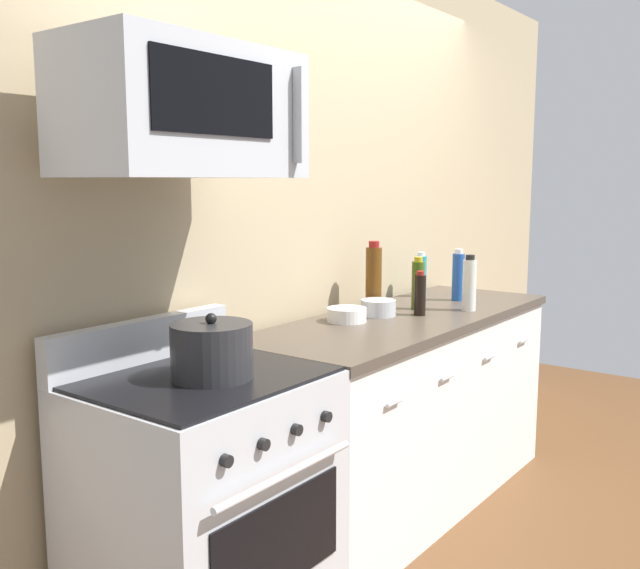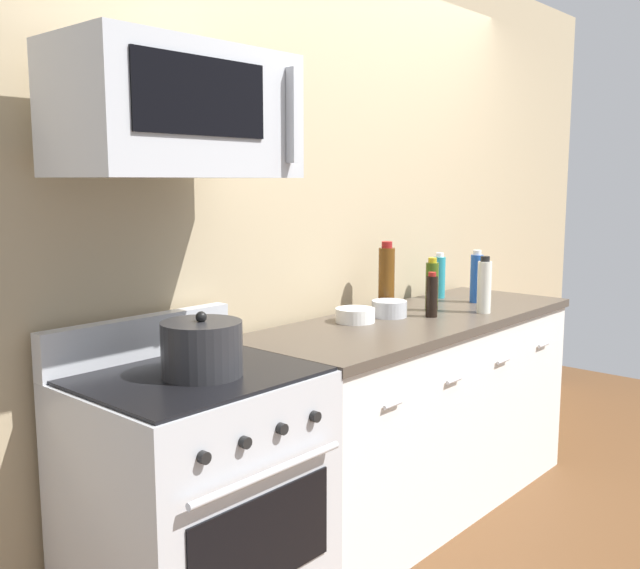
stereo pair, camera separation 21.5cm
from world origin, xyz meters
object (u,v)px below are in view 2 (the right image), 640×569
bottle_soda_blue (476,278)px  bottle_wine_amber (387,278)px  bottle_olive_oil (432,286)px  microwave (176,113)px  bowl_white_ceramic (355,315)px  bottle_vinegar_white (484,286)px  bottle_dish_soap (439,277)px  bottle_soy_sauce_dark (432,296)px  stockpot (202,349)px  bowl_steel_prep (389,308)px  range_oven (196,504)px

bottle_soda_blue → bottle_wine_amber: bearing=158.7°
bottle_olive_oil → bottle_wine_amber: bottle_wine_amber is taller
microwave → bowl_white_ceramic: size_ratio=4.23×
bottle_vinegar_white → microwave: bearing=171.9°
bottle_dish_soap → bowl_white_ceramic: 0.82m
microwave → bottle_soy_sauce_dark: size_ratio=3.59×
microwave → bottle_soda_blue: size_ratio=2.76×
bottle_olive_oil → stockpot: size_ratio=0.99×
bottle_olive_oil → bottle_wine_amber: (-0.15, 0.16, 0.04)m
bottle_soda_blue → bowl_steel_prep: bearing=170.6°
bottle_wine_amber → bottle_dish_soap: bearing=2.5°
bottle_vinegar_white → bottle_soda_blue: bearing=36.4°
range_oven → bottle_dish_soap: 1.92m
bowl_white_ceramic → stockpot: size_ratio=0.68×
bowl_steel_prep → stockpot: (-1.21, -0.15, 0.05)m
bottle_soda_blue → stockpot: bottle_soda_blue is taller
stockpot → range_oven: bearing=90.0°
bottle_vinegar_white → bowl_steel_prep: bottle_vinegar_white is taller
range_oven → bowl_steel_prep: bearing=4.4°
range_oven → microwave: bearing=89.7°
bottle_soy_sauce_dark → bottle_vinegar_white: bottle_vinegar_white is taller
bottle_olive_oil → bowl_steel_prep: bottle_olive_oil is taller
bottle_soda_blue → bottle_dish_soap: 0.22m
range_oven → bowl_steel_prep: range_oven is taller
bottle_vinegar_white → stockpot: bottle_vinegar_white is taller
bottle_soda_blue → stockpot: 1.83m
bottle_soy_sauce_dark → bowl_white_ceramic: (-0.33, 0.19, -0.07)m
bottle_soda_blue → bottle_vinegar_white: size_ratio=1.00×
range_oven → bottle_olive_oil: (1.47, 0.03, 0.57)m
bowl_white_ceramic → bottle_olive_oil: bearing=-12.2°
bottle_soda_blue → bowl_white_ceramic: bottle_soda_blue is taller
bottle_soy_sauce_dark → bowl_steel_prep: 0.20m
microwave → bowl_white_ceramic: bearing=4.9°
bottle_olive_oil → bowl_steel_prep: size_ratio=1.58×
range_oven → bottle_vinegar_white: size_ratio=3.97×
bottle_wine_amber → bowl_steel_prep: bottle_wine_amber is taller
bottle_soda_blue → bowl_steel_prep: (-0.61, 0.10, -0.09)m
bottle_vinegar_white → stockpot: bearing=175.3°
microwave → bottle_vinegar_white: microwave is taller
bottle_soda_blue → bottle_vinegar_white: (-0.24, -0.17, -0.00)m
bottle_olive_oil → bowl_white_ceramic: 0.48m
bottle_soda_blue → bottle_wine_amber: (-0.51, 0.20, 0.03)m
range_oven → bottle_wine_amber: bearing=8.2°
microwave → bottle_olive_oil: microwave is taller
bottle_wine_amber → bowl_white_ceramic: (-0.31, -0.06, -0.13)m
range_oven → bottle_olive_oil: bottle_olive_oil is taller
bottle_soy_sauce_dark → stockpot: size_ratio=0.80×
range_oven → bottle_olive_oil: bearing=1.2°
bottle_soy_sauce_dark → bottle_olive_oil: bearing=32.7°
bottle_wine_amber → bottle_soy_sauce_dark: bearing=-85.2°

